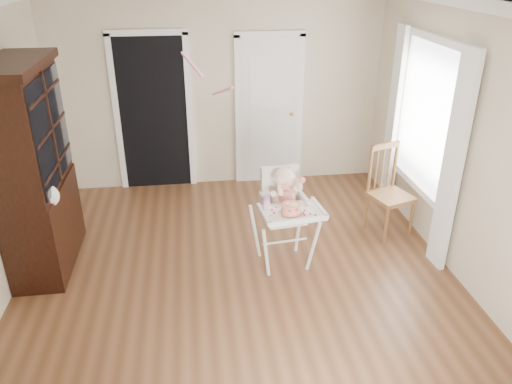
{
  "coord_description": "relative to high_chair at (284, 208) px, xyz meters",
  "views": [
    {
      "loc": [
        -0.4,
        -4.25,
        3.05
      ],
      "look_at": [
        0.2,
        0.15,
        0.92
      ],
      "focal_mm": 35.0,
      "sensor_mm": 36.0,
      "label": 1
    }
  ],
  "objects": [
    {
      "name": "doorway",
      "position": [
        -1.41,
        2.24,
        0.44
      ],
      "size": [
        1.06,
        0.05,
        2.22
      ],
      "color": "black",
      "rests_on": "wall_back"
    },
    {
      "name": "closet_door",
      "position": [
        0.19,
        2.23,
        0.35
      ],
      "size": [
        0.96,
        0.09,
        2.13
      ],
      "color": "white",
      "rests_on": "wall_back"
    },
    {
      "name": "wall_back",
      "position": [
        -0.51,
        2.25,
        0.68
      ],
      "size": [
        4.5,
        0.0,
        4.5
      ],
      "primitive_type": "plane",
      "rotation": [
        1.57,
        0.0,
        0.0
      ],
      "color": "beige",
      "rests_on": "floor"
    },
    {
      "name": "china_cabinet",
      "position": [
        -2.49,
        0.36,
        0.42
      ],
      "size": [
        0.57,
        1.29,
        2.18
      ],
      "color": "black",
      "rests_on": "floor"
    },
    {
      "name": "streamer",
      "position": [
        -0.86,
        0.02,
        1.49
      ],
      "size": [
        0.19,
        0.47,
        0.15
      ],
      "primitive_type": null,
      "rotation": [
        0.26,
        0.0,
        0.34
      ],
      "color": "pink",
      "rests_on": "ceiling"
    },
    {
      "name": "wall_right",
      "position": [
        1.74,
        -0.25,
        0.68
      ],
      "size": [
        0.0,
        5.0,
        5.0
      ],
      "primitive_type": "plane",
      "rotation": [
        1.57,
        0.0,
        -1.57
      ],
      "color": "beige",
      "rests_on": "floor"
    },
    {
      "name": "window_right",
      "position": [
        1.67,
        0.55,
        0.61
      ],
      "size": [
        0.13,
        1.84,
        2.3
      ],
      "color": "white",
      "rests_on": "wall_right"
    },
    {
      "name": "ceiling",
      "position": [
        -0.51,
        -0.25,
        2.03
      ],
      "size": [
        5.0,
        5.0,
        0.0
      ],
      "primitive_type": "plane",
      "rotation": [
        3.14,
        0.0,
        0.0
      ],
      "color": "white",
      "rests_on": "wall_back"
    },
    {
      "name": "crown_molding",
      "position": [
        -0.51,
        -0.25,
        1.97
      ],
      "size": [
        4.5,
        5.0,
        0.12
      ],
      "primitive_type": null,
      "color": "white",
      "rests_on": "ceiling"
    },
    {
      "name": "dining_chair",
      "position": [
        1.36,
        0.53,
        -0.17
      ],
      "size": [
        0.55,
        0.55,
        1.07
      ],
      "rotation": [
        0.0,
        0.0,
        0.32
      ],
      "color": "brown",
      "rests_on": "floor"
    },
    {
      "name": "cake",
      "position": [
        0.01,
        -0.29,
        0.14
      ],
      "size": [
        0.24,
        0.24,
        0.11
      ],
      "color": "silver",
      "rests_on": "high_chair"
    },
    {
      "name": "baby",
      "position": [
        -0.0,
        0.03,
        0.17
      ],
      "size": [
        0.34,
        0.26,
        0.51
      ],
      "rotation": [
        0.0,
        0.0,
        0.11
      ],
      "color": "beige",
      "rests_on": "high_chair"
    },
    {
      "name": "high_chair",
      "position": [
        0.0,
        0.0,
        0.0
      ],
      "size": [
        0.69,
        0.83,
        1.09
      ],
      "rotation": [
        0.0,
        0.0,
        0.11
      ],
      "color": "white",
      "rests_on": "floor"
    },
    {
      "name": "sippy_cup",
      "position": [
        -0.21,
        -0.16,
        0.16
      ],
      "size": [
        0.07,
        0.07,
        0.17
      ],
      "rotation": [
        0.0,
        0.0,
        0.11
      ],
      "color": "pink",
      "rests_on": "high_chair"
    },
    {
      "name": "floor",
      "position": [
        -0.51,
        -0.25,
        -0.67
      ],
      "size": [
        5.0,
        5.0,
        0.0
      ],
      "primitive_type": "plane",
      "color": "#54331D",
      "rests_on": "ground"
    }
  ]
}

